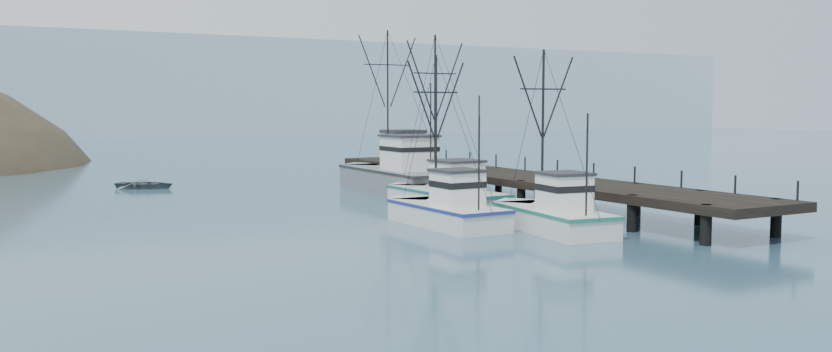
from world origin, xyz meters
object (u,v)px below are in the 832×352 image
Objects in this scene: trawler_near at (550,216)px; work_vessel at (397,176)px; pickup_truck at (410,155)px; motorboat at (145,188)px; trawler_mid at (444,211)px; pier at (509,178)px; trawler_far at (443,195)px; pier_shed at (403,146)px.

trawler_near is 22.61m from work_vessel.
motorboat is at bearing 73.16° from pickup_truck.
work_vessel is (2.35, 22.49, 0.41)m from trawler_near.
trawler_mid is 23.81m from pickup_truck.
trawler_far reaches higher than pier.
trawler_mid is at bearing -112.70° from pier_shed.
work_vessel is 5.80m from pier_shed.
work_vessel is at bearing 70.40° from trawler_mid.
trawler_mid is at bearing -142.03° from pier.
trawler_far is at bearing 59.16° from trawler_mid.
trawler_far is 11.01m from work_vessel.
pier is 9.07× the size of motorboat.
trawler_near reaches higher than pier_shed.
pier is 6.08m from trawler_far.
work_vessel reaches higher than pier.
trawler_mid is 8.37m from trawler_far.
motorboat is at bearing 144.23° from work_vessel.
work_vessel reaches higher than pickup_truck.
trawler_far is 27.62m from motorboat.
pier_shed reaches higher than pickup_truck.
trawler_far reaches higher than pier_shed.
trawler_mid is 24.47m from pier_shed.
pier_shed is (5.10, 15.26, 2.60)m from trawler_far.
trawler_near is 2.11× the size of motorboat.
pier is 2.77× the size of work_vessel.
trawler_mid reaches higher than pier_shed.
trawler_far reaches higher than trawler_near.
work_vessel is at bearing 144.54° from pickup_truck.
pier_shed is (9.39, 22.44, 2.60)m from trawler_mid.
work_vessel is at bearing -123.78° from pier_shed.
trawler_near is at bearing -91.16° from trawler_far.
pickup_truck is at bearing 48.41° from work_vessel.
work_vessel is (2.11, 10.80, 0.41)m from trawler_far.
pier is at bearing -99.61° from motorboat.
pier_shed is 21.90m from motorboat.
pier_shed is at bearing 67.30° from trawler_mid.
pickup_truck is at bearing 77.86° from trawler_near.
pier is 14.57m from pier_shed.
trawler_near is at bearing -119.83° from motorboat.
trawler_near is 3.19× the size of pier_shed.
trawler_near is at bearing -116.36° from pier.
work_vessel is at bearing 78.93° from trawler_far.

